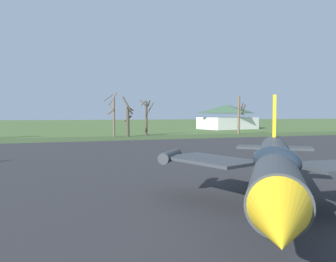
# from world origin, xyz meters

# --- Properties ---
(asphalt_apron) EXTENTS (90.00, 61.50, 0.05)m
(asphalt_apron) POSITION_xyz_m (0.00, 18.45, 0.03)
(asphalt_apron) COLOR #28282B
(asphalt_apron) RESTS_ON ground
(grass_verge_strip) EXTENTS (150.00, 12.00, 0.06)m
(grass_verge_strip) POSITION_xyz_m (0.00, 55.20, 0.03)
(grass_verge_strip) COLOR #364A27
(grass_verge_strip) RESTS_ON ground
(jet_fighter_front_left) EXTENTS (13.15, 15.08, 5.77)m
(jet_fighter_front_left) POSITION_xyz_m (-4.52, 5.11, 2.38)
(jet_fighter_front_left) COLOR #33383D
(jet_fighter_front_left) RESTS_ON ground
(bare_tree_center) EXTENTS (3.03, 3.26, 9.30)m
(bare_tree_center) POSITION_xyz_m (-2.30, 59.17, 4.65)
(bare_tree_center) COLOR brown
(bare_tree_center) RESTS_ON ground
(bare_tree_right_of_center) EXTENTS (2.42, 2.35, 8.30)m
(bare_tree_right_of_center) POSITION_xyz_m (0.62, 58.65, 3.72)
(bare_tree_right_of_center) COLOR #42382D
(bare_tree_right_of_center) RESTS_ON ground
(bare_tree_far_right) EXTENTS (3.05, 3.02, 7.96)m
(bare_tree_far_right) POSITION_xyz_m (5.54, 62.23, 4.35)
(bare_tree_far_right) COLOR #42382D
(bare_tree_far_right) RESTS_ON ground
(bare_tree_backdrop_extra) EXTENTS (1.88, 2.48, 8.95)m
(bare_tree_backdrop_extra) POSITION_xyz_m (27.03, 58.65, 4.69)
(bare_tree_backdrop_extra) COLOR brown
(bare_tree_backdrop_extra) RESTS_ON ground
(visitor_building) EXTENTS (19.15, 14.80, 7.87)m
(visitor_building) POSITION_xyz_m (39.34, 85.67, 3.94)
(visitor_building) COLOR silver
(visitor_building) RESTS_ON ground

